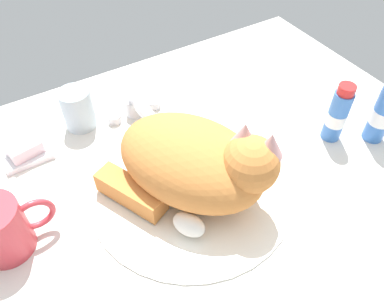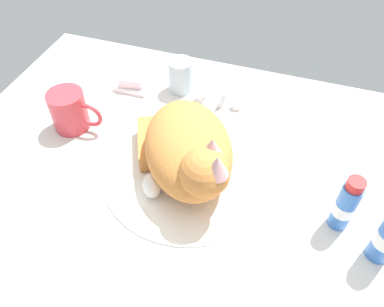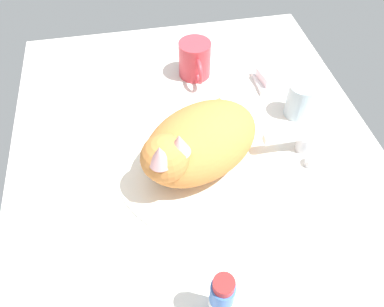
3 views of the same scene
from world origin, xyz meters
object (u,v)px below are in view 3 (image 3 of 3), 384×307
at_px(soap_bar, 269,76).
at_px(toothpaste_bottle, 221,299).
at_px(coffee_mug, 195,60).
at_px(rinse_cup, 300,100).
at_px(faucet, 298,141).
at_px(cat, 196,143).

distance_m(soap_bar, toothpaste_bottle, 0.60).
height_order(coffee_mug, rinse_cup, coffee_mug).
distance_m(faucet, rinse_cup, 0.12).
relative_size(rinse_cup, toothpaste_bottle, 0.67).
relative_size(coffee_mug, toothpaste_bottle, 1.00).
height_order(rinse_cup, soap_bar, rinse_cup).
relative_size(cat, soap_bar, 5.17).
xyz_separation_m(faucet, cat, (0.01, -0.23, 0.05)).
bearing_deg(cat, coffee_mug, 169.08).
xyz_separation_m(rinse_cup, soap_bar, (-0.12, -0.03, -0.02)).
bearing_deg(toothpaste_bottle, soap_bar, 154.36).
height_order(coffee_mug, toothpaste_bottle, toothpaste_bottle).
xyz_separation_m(faucet, rinse_cup, (-0.11, 0.04, 0.02)).
relative_size(faucet, soap_bar, 2.02).
xyz_separation_m(faucet, coffee_mug, (-0.30, -0.17, 0.02)).
height_order(rinse_cup, toothpaste_bottle, toothpaste_bottle).
relative_size(faucet, toothpaste_bottle, 0.96).
xyz_separation_m(soap_bar, toothpaste_bottle, (0.54, -0.26, 0.03)).
height_order(cat, coffee_mug, cat).
height_order(cat, rinse_cup, cat).
height_order(faucet, soap_bar, faucet).
bearing_deg(faucet, coffee_mug, -150.65).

